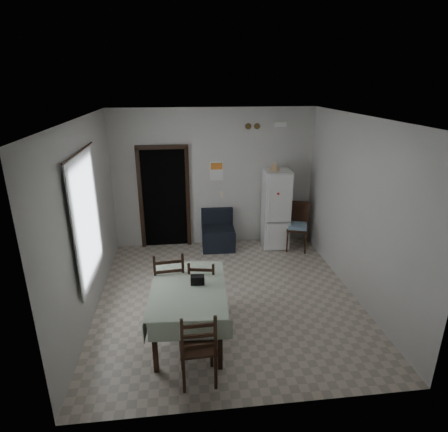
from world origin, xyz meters
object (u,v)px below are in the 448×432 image
object	(u,v)px
dining_chair_far_left	(169,282)
dining_chair_near_head	(198,345)
fridge	(276,209)
navy_seat	(218,230)
corner_chair	(298,227)
dining_chair_far_right	(203,287)
dining_table	(189,312)

from	to	relation	value
dining_chair_far_left	dining_chair_near_head	xyz separation A→B (m)	(0.36, -1.41, -0.04)
fridge	navy_seat	bearing A→B (deg)	-177.46
navy_seat	corner_chair	distance (m)	1.66
dining_chair_far_right	dining_chair_near_head	distance (m)	1.33
corner_chair	dining_chair_far_right	world-z (taller)	corner_chair
corner_chair	dining_chair_far_right	xyz separation A→B (m)	(-2.12, -2.12, -0.03)
dining_chair_far_left	dining_chair_far_right	size ratio (longest dim) A/B	1.14
dining_chair_near_head	corner_chair	bearing A→B (deg)	-125.64
corner_chair	fridge	bearing A→B (deg)	167.95
fridge	dining_table	distance (m)	3.50
dining_chair_far_left	dining_chair_near_head	size ratio (longest dim) A/B	1.09
fridge	dining_chair_near_head	size ratio (longest dim) A/B	1.68
corner_chair	dining_table	bearing A→B (deg)	-113.02
dining_chair_far_left	navy_seat	bearing A→B (deg)	-118.94
dining_table	dining_chair_far_left	xyz separation A→B (m)	(-0.28, 0.60, 0.15)
navy_seat	corner_chair	size ratio (longest dim) A/B	0.81
corner_chair	dining_chair_far_left	bearing A→B (deg)	-123.52
corner_chair	navy_seat	bearing A→B (deg)	-169.89
navy_seat	dining_chair_far_right	size ratio (longest dim) A/B	0.86
corner_chair	dining_chair_far_right	bearing A→B (deg)	-116.23
fridge	corner_chair	distance (m)	0.59
dining_chair_far_right	dining_chair_near_head	xyz separation A→B (m)	(-0.15, -1.33, 0.02)
navy_seat	dining_chair_far_right	bearing A→B (deg)	-99.94
navy_seat	dining_table	size ratio (longest dim) A/B	0.54
fridge	dining_chair_far_left	world-z (taller)	fridge
fridge	dining_chair_far_left	distance (m)	3.19
fridge	dining_chair_near_head	world-z (taller)	fridge
dining_table	dining_chair_far_left	world-z (taller)	dining_chair_far_left
fridge	corner_chair	xyz separation A→B (m)	(0.42, -0.25, -0.33)
fridge	navy_seat	world-z (taller)	fridge
navy_seat	dining_chair_near_head	size ratio (longest dim) A/B	0.82
dining_table	dining_chair_far_right	bearing A→B (deg)	68.96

